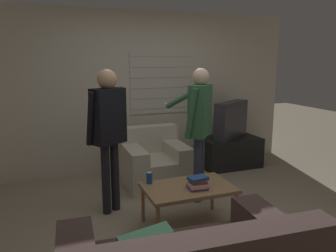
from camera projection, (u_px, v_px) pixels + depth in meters
ground_plane at (194, 221)px, 3.69m from camera, size 16.00×16.00×0.00m
wall_back at (143, 92)px, 5.30m from camera, size 5.20×0.08×2.55m
armchair_beige at (154, 162)px, 4.80m from camera, size 0.88×0.85×0.80m
coffee_table at (188, 190)px, 3.52m from camera, size 0.95×0.60×0.46m
tv_stand at (230, 152)px, 5.55m from camera, size 0.98×0.57×0.50m
tv at (231, 120)px, 5.44m from camera, size 0.78×0.57×0.61m
person_left_standing at (108, 124)px, 3.74m from camera, size 0.49×0.82×1.69m
person_right_standing at (199, 118)px, 4.07m from camera, size 0.50×0.78×1.69m
book_stack at (197, 183)px, 3.44m from camera, size 0.22×0.20×0.13m
soda_can at (149, 178)px, 3.58m from camera, size 0.07×0.07×0.13m
spare_remote at (191, 184)px, 3.54m from camera, size 0.10×0.13×0.02m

